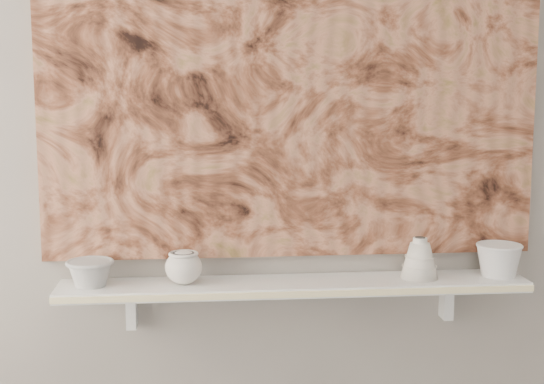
{
  "coord_description": "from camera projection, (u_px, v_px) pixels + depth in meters",
  "views": [
    {
      "loc": [
        -0.28,
        -0.68,
        1.52
      ],
      "look_at": [
        -0.07,
        1.49,
        1.2
      ],
      "focal_mm": 50.0,
      "sensor_mm": 36.0,
      "label": 1
    }
  ],
  "objects": [
    {
      "name": "wall_back",
      "position": [
        291.0,
        138.0,
        2.29
      ],
      "size": [
        3.6,
        0.0,
        3.6
      ],
      "primitive_type": "plane",
      "rotation": [
        1.57,
        0.0,
        0.0
      ],
      "color": "gray",
      "rests_on": "floor"
    },
    {
      "name": "bracket_left",
      "position": [
        132.0,
        308.0,
        2.29
      ],
      "size": [
        0.03,
        0.06,
        0.12
      ],
      "primitive_type": "cube",
      "color": "silver",
      "rests_on": "wall_back"
    },
    {
      "name": "shelf",
      "position": [
        295.0,
        286.0,
        2.26
      ],
      "size": [
        1.4,
        0.18,
        0.03
      ],
      "primitive_type": "cube",
      "color": "silver",
      "rests_on": "wall_back"
    },
    {
      "name": "painting",
      "position": [
        292.0,
        75.0,
        2.25
      ],
      "size": [
        1.5,
        0.02,
        1.1
      ],
      "primitive_type": "cube",
      "color": "brown",
      "rests_on": "wall_back"
    },
    {
      "name": "bowl_grey",
      "position": [
        90.0,
        273.0,
        2.2
      ],
      "size": [
        0.17,
        0.17,
        0.08
      ],
      "primitive_type": null,
      "rotation": [
        0.0,
        0.0,
        -0.27
      ],
      "color": "#9A9A98",
      "rests_on": "shelf"
    },
    {
      "name": "house_motif",
      "position": [
        437.0,
        176.0,
        2.33
      ],
      "size": [
        0.09,
        0.0,
        0.08
      ],
      "primitive_type": "cube",
      "color": "black",
      "rests_on": "painting"
    },
    {
      "name": "bracket_right",
      "position": [
        446.0,
        300.0,
        2.38
      ],
      "size": [
        0.03,
        0.06,
        0.12
      ],
      "primitive_type": "cube",
      "color": "silver",
      "rests_on": "wall_back"
    },
    {
      "name": "bowl_white",
      "position": [
        499.0,
        260.0,
        2.31
      ],
      "size": [
        0.18,
        0.18,
        0.1
      ],
      "primitive_type": null,
      "rotation": [
        0.0,
        0.0,
        -0.4
      ],
      "color": "silver",
      "rests_on": "shelf"
    },
    {
      "name": "bell_vessel",
      "position": [
        420.0,
        258.0,
        2.29
      ],
      "size": [
        0.15,
        0.15,
        0.13
      ],
      "primitive_type": null,
      "rotation": [
        0.0,
        0.0,
        -0.41
      ],
      "color": "beige",
      "rests_on": "shelf"
    },
    {
      "name": "shelf_stripe",
      "position": [
        299.0,
        294.0,
        2.17
      ],
      "size": [
        1.4,
        0.01,
        0.02
      ],
      "primitive_type": "cube",
      "color": "beige",
      "rests_on": "shelf"
    },
    {
      "name": "cup_cream",
      "position": [
        184.0,
        267.0,
        2.22
      ],
      "size": [
        0.14,
        0.14,
        0.1
      ],
      "primitive_type": null,
      "rotation": [
        0.0,
        0.0,
        0.4
      ],
      "color": "beige",
      "rests_on": "shelf"
    }
  ]
}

